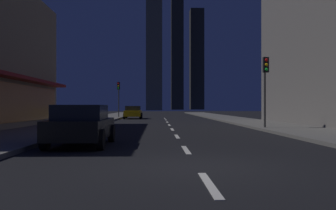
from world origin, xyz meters
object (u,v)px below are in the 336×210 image
(fire_hydrant_far_left, at_px, (93,118))
(traffic_light_near_right, at_px, (265,76))
(traffic_light_far_left, at_px, (119,91))
(street_lamp_right, at_px, (334,3))
(car_parked_far, at_px, (133,112))
(car_parked_near, at_px, (82,125))

(fire_hydrant_far_left, xyz_separation_m, traffic_light_near_right, (11.40, -7.42, 2.74))
(traffic_light_far_left, height_order, street_lamp_right, street_lamp_right)
(traffic_light_far_left, distance_m, street_lamp_right, 33.07)
(car_parked_far, relative_size, street_lamp_right, 0.64)
(fire_hydrant_far_left, bearing_deg, traffic_light_near_right, -33.04)
(traffic_light_near_right, distance_m, street_lamp_right, 8.84)
(car_parked_near, bearing_deg, fire_hydrant_far_left, 98.26)
(car_parked_far, distance_m, traffic_light_far_left, 3.99)
(fire_hydrant_far_left, bearing_deg, traffic_light_far_left, 88.48)
(car_parked_near, bearing_deg, traffic_light_near_right, 42.79)
(traffic_light_near_right, bearing_deg, car_parked_near, -137.21)
(traffic_light_near_right, relative_size, street_lamp_right, 0.64)
(fire_hydrant_far_left, height_order, traffic_light_near_right, traffic_light_near_right)
(car_parked_near, distance_m, traffic_light_far_left, 31.11)
(traffic_light_near_right, distance_m, traffic_light_far_left, 25.08)
(car_parked_far, bearing_deg, fire_hydrant_far_left, -100.33)
(traffic_light_far_left, bearing_deg, car_parked_near, -86.49)
(car_parked_near, relative_size, car_parked_far, 1.00)
(car_parked_near, relative_size, street_lamp_right, 0.64)
(car_parked_far, xyz_separation_m, traffic_light_far_left, (-1.90, 2.51, 2.45))
(fire_hydrant_far_left, bearing_deg, street_lamp_right, -54.91)
(traffic_light_far_left, xyz_separation_m, street_lamp_right, (10.88, -31.18, 1.87))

